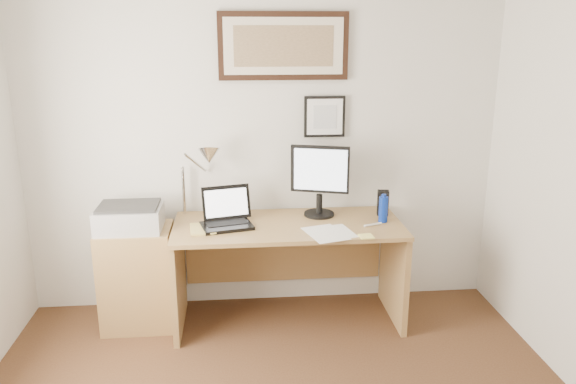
{
  "coord_description": "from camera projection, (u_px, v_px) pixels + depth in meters",
  "views": [
    {
      "loc": [
        -0.19,
        -2.07,
        2.05
      ],
      "look_at": [
        0.13,
        1.43,
        1.04
      ],
      "focal_mm": 35.0,
      "sensor_mm": 36.0,
      "label": 1
    }
  ],
  "objects": [
    {
      "name": "laptop",
      "position": [
        227.0,
        217.0,
        3.89
      ],
      "size": [
        0.39,
        0.37,
        0.26
      ],
      "color": "black",
      "rests_on": "desk"
    },
    {
      "name": "printer",
      "position": [
        129.0,
        217.0,
        3.86
      ],
      "size": [
        0.44,
        0.34,
        0.18
      ],
      "color": "#A6A6A8",
      "rests_on": "side_cabinet"
    },
    {
      "name": "wall_back",
      "position": [
        263.0,
        144.0,
        4.14
      ],
      "size": [
        3.5,
        0.02,
        2.5
      ],
      "primitive_type": "cube",
      "color": "silver",
      "rests_on": "ground"
    },
    {
      "name": "paper_sheet_a",
      "position": [
        338.0,
        232.0,
        3.77
      ],
      "size": [
        0.25,
        0.31,
        0.0
      ],
      "primitive_type": "cube",
      "rotation": [
        0.0,
        0.0,
        0.23
      ],
      "color": "white",
      "rests_on": "desk"
    },
    {
      "name": "sticky_pad",
      "position": [
        366.0,
        236.0,
        3.67
      ],
      "size": [
        0.1,
        0.1,
        0.01
      ],
      "primitive_type": "cube",
      "rotation": [
        0.0,
        0.0,
        0.08
      ],
      "color": "#FDF177",
      "rests_on": "desk"
    },
    {
      "name": "paper_sheet_b",
      "position": [
        325.0,
        233.0,
        3.74
      ],
      "size": [
        0.31,
        0.37,
        0.0
      ],
      "primitive_type": "cube",
      "rotation": [
        0.0,
        0.0,
        0.28
      ],
      "color": "white",
      "rests_on": "desk"
    },
    {
      "name": "marker_pen",
      "position": [
        373.0,
        225.0,
        3.89
      ],
      "size": [
        0.14,
        0.06,
        0.02
      ],
      "primitive_type": "cylinder",
      "rotation": [
        0.0,
        1.57,
        0.35
      ],
      "color": "white",
      "rests_on": "desk"
    },
    {
      "name": "desk",
      "position": [
        287.0,
        250.0,
        4.08
      ],
      "size": [
        1.6,
        0.7,
        0.75
      ],
      "color": "olive",
      "rests_on": "floor"
    },
    {
      "name": "book",
      "position": [
        190.0,
        230.0,
        3.79
      ],
      "size": [
        0.19,
        0.25,
        0.02
      ],
      "primitive_type": "imported",
      "rotation": [
        0.0,
        0.0,
        0.11
      ],
      "color": "#CFB961",
      "rests_on": "desk"
    },
    {
      "name": "lcd_monitor",
      "position": [
        320.0,
        177.0,
        4.03
      ],
      "size": [
        0.41,
        0.22,
        0.52
      ],
      "color": "black",
      "rests_on": "desk"
    },
    {
      "name": "picture_large",
      "position": [
        284.0,
        46.0,
        3.93
      ],
      "size": [
        0.92,
        0.04,
        0.47
      ],
      "color": "black",
      "rests_on": "wall_back"
    },
    {
      "name": "water_bottle",
      "position": [
        383.0,
        209.0,
        3.95
      ],
      "size": [
        0.06,
        0.06,
        0.18
      ],
      "primitive_type": "cylinder",
      "color": "navy",
      "rests_on": "desk"
    },
    {
      "name": "side_cabinet",
      "position": [
        138.0,
        277.0,
        3.99
      ],
      "size": [
        0.5,
        0.4,
        0.73
      ],
      "primitive_type": "cube",
      "color": "olive",
      "rests_on": "floor"
    },
    {
      "name": "speaker",
      "position": [
        383.0,
        203.0,
        4.11
      ],
      "size": [
        0.09,
        0.08,
        0.18
      ],
      "primitive_type": "cube",
      "rotation": [
        0.0,
        0.0,
        -0.18
      ],
      "color": "black",
      "rests_on": "desk"
    },
    {
      "name": "bottle_cap",
      "position": [
        384.0,
        196.0,
        3.93
      ],
      "size": [
        0.03,
        0.03,
        0.02
      ],
      "primitive_type": "cylinder",
      "color": "navy",
      "rests_on": "water_bottle"
    },
    {
      "name": "desk_lamp",
      "position": [
        207.0,
        159.0,
        3.94
      ],
      "size": [
        0.29,
        0.27,
        0.53
      ],
      "color": "silver",
      "rests_on": "desk"
    },
    {
      "name": "picture_small",
      "position": [
        325.0,
        117.0,
        4.1
      ],
      "size": [
        0.3,
        0.03,
        0.3
      ],
      "color": "black",
      "rests_on": "wall_back"
    }
  ]
}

